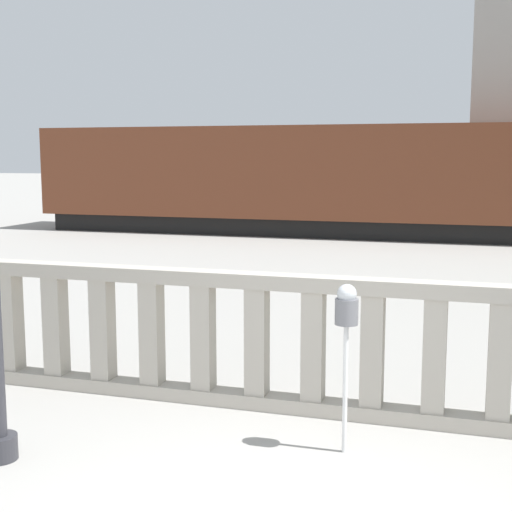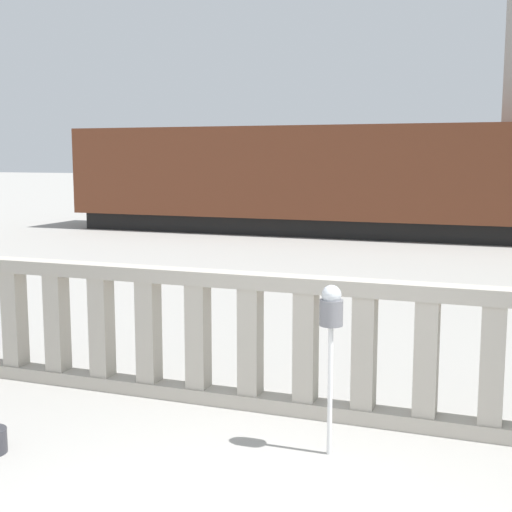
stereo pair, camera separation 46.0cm
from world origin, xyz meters
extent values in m
cube|color=#ADA599|center=(0.00, 2.43, 0.07)|extent=(16.76, 0.24, 0.14)
cube|color=#ADA599|center=(0.00, 2.43, 1.25)|extent=(16.76, 0.24, 0.14)
cube|color=#ADA599|center=(-3.58, 2.43, 0.66)|extent=(0.20, 0.20, 1.04)
cube|color=#ADA599|center=(-3.03, 2.43, 0.66)|extent=(0.20, 0.20, 1.04)
cube|color=#ADA599|center=(-2.48, 2.43, 0.66)|extent=(0.20, 0.20, 1.04)
cube|color=#ADA599|center=(-1.93, 2.43, 0.66)|extent=(0.20, 0.20, 1.04)
cube|color=#ADA599|center=(-1.38, 2.43, 0.66)|extent=(0.20, 0.20, 1.04)
cube|color=#ADA599|center=(-0.83, 2.43, 0.66)|extent=(0.20, 0.20, 1.04)
cube|color=#ADA599|center=(-0.28, 2.43, 0.66)|extent=(0.20, 0.20, 1.04)
cube|color=#ADA599|center=(0.28, 2.43, 0.66)|extent=(0.20, 0.20, 1.04)
cube|color=#ADA599|center=(0.83, 2.43, 0.66)|extent=(0.20, 0.20, 1.04)
cube|color=#ADA599|center=(1.38, 2.43, 0.66)|extent=(0.20, 0.20, 1.04)
cylinder|color=#2D2D33|center=(-2.45, 0.68, 0.10)|extent=(0.28, 0.28, 0.20)
cylinder|color=silver|center=(0.17, 1.64, 0.54)|extent=(0.04, 0.04, 1.08)
cylinder|color=slate|center=(0.17, 1.64, 1.18)|extent=(0.19, 0.19, 0.21)
sphere|color=#B2B7BC|center=(0.17, 1.64, 1.32)|extent=(0.16, 0.16, 0.16)
cube|color=black|center=(1.25, 17.53, 0.28)|extent=(26.47, 2.28, 0.55)
cube|color=brown|center=(1.25, 17.53, 1.92)|extent=(27.01, 2.85, 2.73)
camera|label=1|loc=(1.10, -3.91, 2.42)|focal=50.00mm
camera|label=2|loc=(1.54, -3.76, 2.42)|focal=50.00mm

